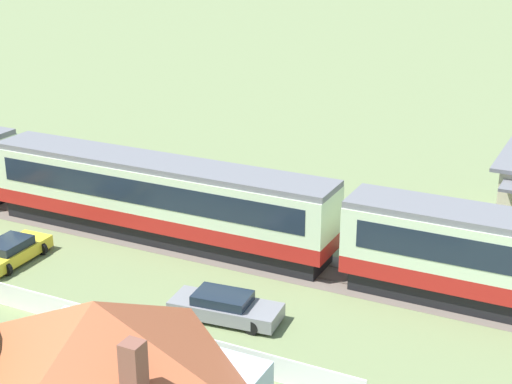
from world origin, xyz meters
name	(u,v)px	position (x,y,z in m)	size (l,w,h in m)	color
ground_plane	(215,243)	(0.00, 0.00, 0.00)	(600.00, 600.00, 0.00)	#707F51
passenger_train	(162,196)	(-2.71, -0.58, 2.35)	(59.65, 2.90, 4.25)	#AD1E19
railway_track	(21,208)	(-12.44, -0.58, 0.01)	(118.74, 3.60, 0.04)	#665B51
parked_car_yellow	(11,251)	(-7.75, -6.34, 0.57)	(2.28, 4.21, 1.19)	yellow
parked_car_grey	(225,307)	(4.24, -6.62, 0.57)	(4.83, 2.22, 1.18)	gray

